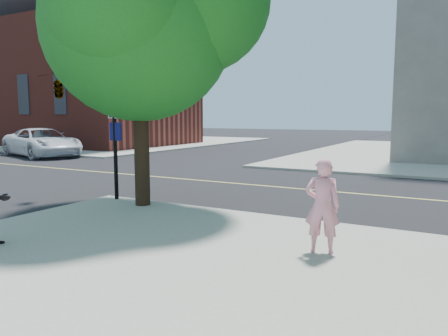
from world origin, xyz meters
The scene contains 10 objects.
ground centered at (0.00, 0.00, 0.00)m, with size 140.00×140.00×0.00m, color black.
road_ew centered at (0.00, 4.50, 0.01)m, with size 140.00×9.00×0.01m, color black.
road_ns centered at (-5.50, 0.00, 0.01)m, with size 9.00×140.00×0.01m, color black.
sidewalk_nw centered at (-23.00, 21.50, 0.06)m, with size 26.00×25.00×0.12m, color #9B9C8D.
church centered at (-20.00, 18.00, 7.18)m, with size 15.20×12.00×14.40m.
office_block centered at (-32.00, 21.98, 9.12)m, with size 12.00×14.08×18.00m.
man_on_phone centered at (6.11, -2.24, 0.94)m, with size 0.60×0.39×1.64m, color pink.
street_tree centered at (0.91, -0.55, 5.34)m, with size 6.09×5.54×8.09m.
signal_pole centered at (-2.27, -0.30, 3.26)m, with size 3.42×0.39×3.86m.
car_a centered at (-14.50, 8.31, 0.88)m, with size 2.91×6.31×1.75m, color silver.
Camera 1 is at (8.12, -9.36, 2.46)m, focal length 34.29 mm.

